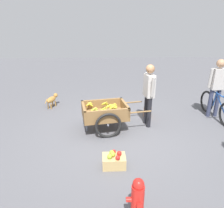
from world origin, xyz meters
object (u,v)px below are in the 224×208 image
(vendor_person, at_px, (149,90))
(apple_crate, at_px, (114,160))
(plastic_bucket, at_px, (148,112))
(fruit_cart, at_px, (105,114))
(cyclist_person, at_px, (217,83))
(bicycle, at_px, (216,107))
(fire_hydrant, at_px, (137,199))
(dog, at_px, (52,99))

(vendor_person, height_order, apple_crate, vendor_person)
(plastic_bucket, bearing_deg, fruit_cart, 31.70)
(vendor_person, xyz_separation_m, cyclist_person, (-2.02, -0.48, 0.03))
(cyclist_person, bearing_deg, fruit_cart, 12.13)
(fruit_cart, distance_m, cyclist_person, 3.27)
(vendor_person, xyz_separation_m, plastic_bucket, (-0.13, -0.58, -0.84))
(bicycle, relative_size, fire_hydrant, 2.48)
(fire_hydrant, relative_size, apple_crate, 1.52)
(fruit_cart, bearing_deg, cyclist_person, -167.87)
(vendor_person, xyz_separation_m, dog, (2.82, -1.41, -0.71))
(bicycle, bearing_deg, cyclist_person, -86.15)
(plastic_bucket, relative_size, apple_crate, 0.62)
(cyclist_person, distance_m, dog, 4.98)
(dog, distance_m, fire_hydrant, 4.78)
(vendor_person, height_order, cyclist_person, cyclist_person)
(bicycle, xyz_separation_m, cyclist_person, (0.01, -0.15, 0.65))
(vendor_person, bearing_deg, cyclist_person, -166.59)
(fruit_cart, height_order, dog, fruit_cart)
(dog, relative_size, plastic_bucket, 2.36)
(fruit_cart, height_order, bicycle, bicycle)
(cyclist_person, xyz_separation_m, apple_crate, (3.00, 2.20, -0.87))
(bicycle, distance_m, apple_crate, 3.64)
(cyclist_person, relative_size, plastic_bucket, 6.15)
(bicycle, bearing_deg, fruit_cart, 9.43)
(vendor_person, xyz_separation_m, apple_crate, (0.98, 1.72, -0.85))
(plastic_bucket, bearing_deg, bicycle, 172.32)
(cyclist_person, xyz_separation_m, plastic_bucket, (1.88, -0.10, -0.87))
(dog, distance_m, plastic_bucket, 3.07)
(cyclist_person, bearing_deg, plastic_bucket, -3.16)
(plastic_bucket, bearing_deg, vendor_person, 77.09)
(bicycle, xyz_separation_m, fire_hydrant, (2.75, 3.20, -0.02))
(fruit_cart, bearing_deg, plastic_bucket, -148.30)
(cyclist_person, relative_size, apple_crate, 3.80)
(fruit_cart, xyz_separation_m, vendor_person, (-1.13, -0.20, 0.54))
(apple_crate, bearing_deg, vendor_person, -119.68)
(vendor_person, height_order, fire_hydrant, vendor_person)
(fruit_cart, distance_m, dog, 2.34)
(fruit_cart, xyz_separation_m, fire_hydrant, (-0.41, 2.68, -0.10))
(plastic_bucket, bearing_deg, cyclist_person, 176.84)
(vendor_person, xyz_separation_m, fire_hydrant, (0.72, 2.87, -0.65))
(fruit_cart, xyz_separation_m, bicycle, (-3.16, -0.52, -0.08))
(fruit_cart, distance_m, bicycle, 3.20)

